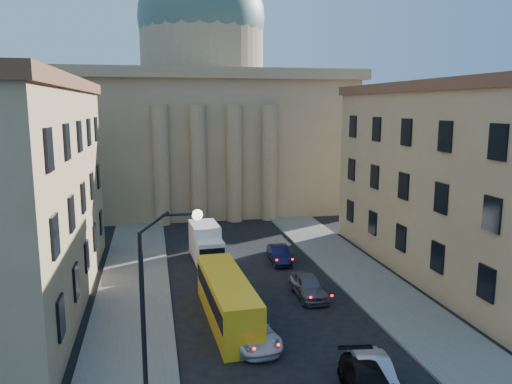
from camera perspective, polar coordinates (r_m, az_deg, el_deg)
sidewalk_left at (r=32.46m, az=-14.04°, el=-13.81°), size 5.00×60.00×0.15m
sidewalk_right at (r=35.89m, az=14.82°, el=-11.49°), size 5.00×60.00×0.15m
church at (r=67.57m, az=-6.00°, el=8.94°), size 68.02×28.76×36.60m
building_right at (r=41.71m, az=23.31°, el=1.46°), size 11.60×26.60×14.70m
street_lamp at (r=21.19m, az=-11.41°, el=-11.57°), size 2.62×0.44×8.83m
car_right_near at (r=25.09m, az=13.36°, el=-19.61°), size 2.08×4.52×1.43m
car_left_mid at (r=28.44m, az=-0.56°, el=-15.64°), size 2.93×5.32×1.41m
car_right_far at (r=34.80m, az=6.01°, el=-10.68°), size 1.82×4.50×1.53m
car_right_distant at (r=41.97m, az=2.64°, el=-7.11°), size 1.71×4.26×1.38m
city_bus at (r=30.82m, az=-3.33°, el=-11.97°), size 2.70×9.95×2.78m
box_truck at (r=42.22m, az=-5.71°, el=-5.98°), size 2.50×5.67×3.05m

